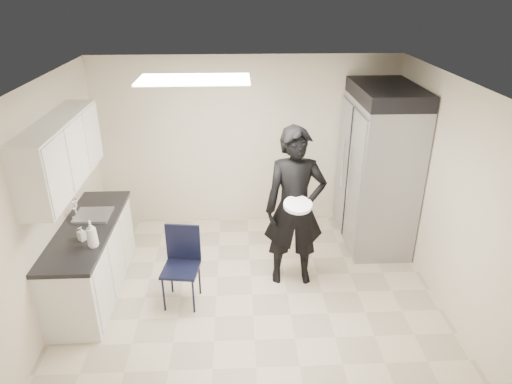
{
  "coord_description": "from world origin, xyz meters",
  "views": [
    {
      "loc": [
        -0.16,
        -4.57,
        3.55
      ],
      "look_at": [
        0.06,
        0.2,
        1.31
      ],
      "focal_mm": 32.0,
      "sensor_mm": 36.0,
      "label": 1
    }
  ],
  "objects_px": {
    "commercial_fridge": "(378,174)",
    "folding_chair": "(181,270)",
    "lower_counter": "(92,261)",
    "man_tuxedo": "(295,208)"
  },
  "relations": [
    {
      "from": "commercial_fridge",
      "to": "folding_chair",
      "type": "relative_size",
      "value": 2.26
    },
    {
      "from": "lower_counter",
      "to": "man_tuxedo",
      "type": "bearing_deg",
      "value": 3.08
    },
    {
      "from": "lower_counter",
      "to": "commercial_fridge",
      "type": "distance_m",
      "value": 3.98
    },
    {
      "from": "commercial_fridge",
      "to": "folding_chair",
      "type": "bearing_deg",
      "value": -152.84
    },
    {
      "from": "folding_chair",
      "to": "commercial_fridge",
      "type": "bearing_deg",
      "value": 34.83
    },
    {
      "from": "commercial_fridge",
      "to": "man_tuxedo",
      "type": "relative_size",
      "value": 1.03
    },
    {
      "from": "commercial_fridge",
      "to": "folding_chair",
      "type": "height_order",
      "value": "commercial_fridge"
    },
    {
      "from": "folding_chair",
      "to": "man_tuxedo",
      "type": "distance_m",
      "value": 1.54
    },
    {
      "from": "lower_counter",
      "to": "commercial_fridge",
      "type": "relative_size",
      "value": 0.9
    },
    {
      "from": "lower_counter",
      "to": "folding_chair",
      "type": "height_order",
      "value": "folding_chair"
    }
  ]
}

